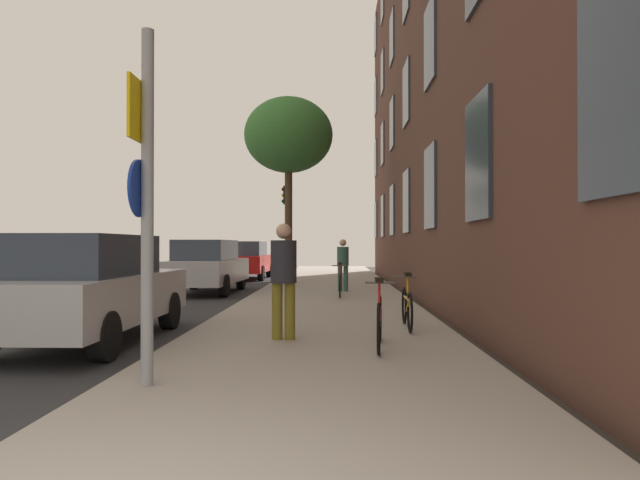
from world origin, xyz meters
name	(u,v)px	position (x,y,z in m)	size (l,w,h in m)	color
ground_plane	(214,293)	(-2.40, 15.00, 0.00)	(41.80, 41.80, 0.00)	#332D28
road_asphalt	(147,293)	(-4.50, 15.00, 0.01)	(7.00, 38.00, 0.01)	#2D2D30
sidewalk	(328,291)	(1.10, 15.00, 0.06)	(4.20, 38.00, 0.12)	#9E9389
building_facade	(415,61)	(3.69, 14.50, 6.93)	(0.56, 27.00, 13.82)	#513328
sign_post	(145,190)	(-0.54, 3.22, 2.02)	(0.16, 0.60, 3.46)	gray
traffic_light	(288,214)	(-0.76, 22.32, 2.84)	(0.43, 0.24, 3.99)	black
tree_near	(289,136)	(-0.38, 18.16, 5.44)	(3.21, 3.21, 6.72)	#4C3823
bicycle_0	(379,320)	(1.90, 5.26, 0.48)	(0.42, 1.63, 0.94)	black
bicycle_1	(407,306)	(2.48, 7.02, 0.48)	(0.42, 1.62, 0.92)	black
bicycle_2	(340,283)	(1.43, 12.65, 0.47)	(0.42, 1.63, 0.90)	black
pedestrian_0	(284,273)	(0.57, 5.89, 1.07)	(0.53, 0.53, 1.67)	olive
pedestrian_1	(343,262)	(1.54, 14.36, 0.99)	(0.43, 0.43, 1.53)	#33594C
car_0	(89,288)	(-2.38, 6.14, 0.84)	(1.79, 4.36, 1.62)	#B7B7BC
car_1	(207,266)	(-2.60, 14.91, 0.84)	(1.86, 4.42, 1.62)	#B7B7BC
car_2	(246,260)	(-2.52, 21.98, 0.84)	(1.83, 4.36, 1.62)	red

